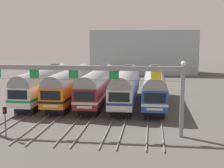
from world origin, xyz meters
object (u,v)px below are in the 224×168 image
object	(u,v)px
commuter_train_maroon	(98,84)
catenary_gantry	(74,79)
commuter_train_orange	(71,84)
commuter_train_silver	(126,85)
yard_signal_mast	(5,116)
commuter_train_blue	(154,85)
commuter_train_white	(44,83)

from	to	relation	value
commuter_train_maroon	catenary_gantry	bearing A→B (deg)	-90.00
commuter_train_orange	commuter_train_silver	bearing A→B (deg)	0.03
commuter_train_maroon	yard_signal_mast	distance (m)	17.00
commuter_train_orange	yard_signal_mast	bearing A→B (deg)	-96.82
commuter_train_maroon	catenary_gantry	xyz separation A→B (m)	(0.00, -13.50, 2.53)
commuter_train_blue	commuter_train_orange	bearing A→B (deg)	-179.98
commuter_train_orange	catenary_gantry	xyz separation A→B (m)	(3.82, -13.49, 2.53)
commuter_train_maroon	yard_signal_mast	xyz separation A→B (m)	(-5.74, -15.99, -0.63)
commuter_train_orange	commuter_train_blue	size ratio (longest dim) A/B	1.00
yard_signal_mast	commuter_train_silver	bearing A→B (deg)	59.13
commuter_train_white	commuter_train_silver	distance (m)	11.47
catenary_gantry	commuter_train_maroon	bearing A→B (deg)	90.00
commuter_train_white	commuter_train_orange	bearing A→B (deg)	-0.07
commuter_train_white	catenary_gantry	bearing A→B (deg)	-60.47
commuter_train_white	commuter_train_blue	xyz separation A→B (m)	(15.30, 0.00, 0.00)
commuter_train_white	commuter_train_orange	xyz separation A→B (m)	(3.82, -0.00, -0.00)
commuter_train_maroon	commuter_train_silver	bearing A→B (deg)	0.00
catenary_gantry	commuter_train_orange	bearing A→B (deg)	105.82
commuter_train_silver	yard_signal_mast	distance (m)	18.64
catenary_gantry	yard_signal_mast	bearing A→B (deg)	-156.51
commuter_train_maroon	catenary_gantry	size ratio (longest dim) A/B	0.88
commuter_train_blue	commuter_train_silver	bearing A→B (deg)	180.00
catenary_gantry	commuter_train_blue	bearing A→B (deg)	60.47
commuter_train_blue	catenary_gantry	size ratio (longest dim) A/B	0.88
commuter_train_maroon	commuter_train_silver	xyz separation A→B (m)	(3.82, 0.00, 0.00)
commuter_train_silver	catenary_gantry	world-z (taller)	catenary_gantry
yard_signal_mast	commuter_train_orange	bearing A→B (deg)	83.18
commuter_train_white	commuter_train_blue	bearing A→B (deg)	0.00
commuter_train_silver	catenary_gantry	size ratio (longest dim) A/B	0.88
commuter_train_white	commuter_train_blue	world-z (taller)	same
commuter_train_white	commuter_train_silver	xyz separation A→B (m)	(11.47, 0.00, 0.00)
commuter_train_orange	yard_signal_mast	size ratio (longest dim) A/B	6.13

